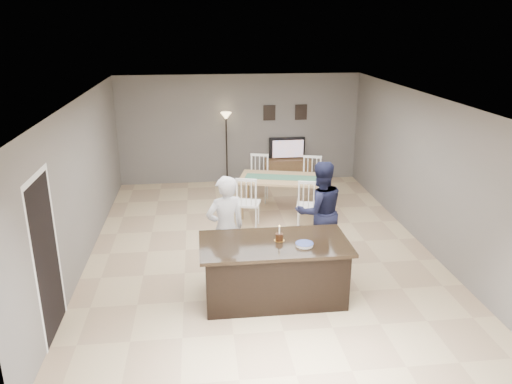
{
  "coord_description": "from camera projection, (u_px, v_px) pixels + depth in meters",
  "views": [
    {
      "loc": [
        -1.03,
        -8.25,
        3.89
      ],
      "look_at": [
        -0.09,
        -0.3,
        1.15
      ],
      "focal_mm": 35.0,
      "sensor_mm": 36.0,
      "label": 1
    }
  ],
  "objects": [
    {
      "name": "man",
      "position": [
        320.0,
        212.0,
        8.37
      ],
      "size": [
        0.94,
        0.78,
        1.75
      ],
      "primitive_type": "imported",
      "rotation": [
        0.0,
        0.0,
        3.29
      ],
      "color": "#171A33",
      "rests_on": "floor"
    },
    {
      "name": "picture_frames",
      "position": [
        285.0,
        113.0,
        12.43
      ],
      "size": [
        1.1,
        0.02,
        0.38
      ],
      "color": "black",
      "rests_on": "room_shell"
    },
    {
      "name": "tv_screen_glow",
      "position": [
        288.0,
        149.0,
        12.51
      ],
      "size": [
        0.78,
        0.0,
        0.78
      ],
      "primitive_type": "plane",
      "rotation": [
        1.57,
        0.0,
        3.14
      ],
      "color": "orange",
      "rests_on": "tv_console"
    },
    {
      "name": "doorway",
      "position": [
        45.0,
        244.0,
        6.23
      ],
      "size": [
        0.0,
        2.1,
        2.65
      ],
      "color": "black",
      "rests_on": "floor"
    },
    {
      "name": "dining_table",
      "position": [
        282.0,
        184.0,
        10.44
      ],
      "size": [
        2.1,
        2.31,
        1.06
      ],
      "rotation": [
        0.0,
        0.0,
        -0.26
      ],
      "color": "tan",
      "rests_on": "floor"
    },
    {
      "name": "tv_console",
      "position": [
        288.0,
        171.0,
        12.71
      ],
      "size": [
        1.2,
        0.4,
        0.6
      ],
      "primitive_type": "cube",
      "color": "brown",
      "rests_on": "floor"
    },
    {
      "name": "birthday_cake",
      "position": [
        279.0,
        237.0,
        7.18
      ],
      "size": [
        0.15,
        0.15,
        0.24
      ],
      "color": "gold",
      "rests_on": "kitchen_island"
    },
    {
      "name": "floor_lamp",
      "position": [
        226.0,
        129.0,
        12.2
      ],
      "size": [
        0.27,
        0.27,
        1.81
      ],
      "color": "black",
      "rests_on": "floor"
    },
    {
      "name": "room_shell",
      "position": [
        259.0,
        158.0,
        8.59
      ],
      "size": [
        8.0,
        8.0,
        8.0
      ],
      "color": "slate",
      "rests_on": "floor"
    },
    {
      "name": "floor",
      "position": [
        259.0,
        246.0,
        9.13
      ],
      "size": [
        8.0,
        8.0,
        0.0
      ],
      "primitive_type": "plane",
      "color": "#CDB183",
      "rests_on": "ground"
    },
    {
      "name": "kitchen_island",
      "position": [
        274.0,
        270.0,
        7.29
      ],
      "size": [
        2.15,
        1.1,
        0.9
      ],
      "color": "black",
      "rests_on": "floor"
    },
    {
      "name": "plate_stack",
      "position": [
        304.0,
        244.0,
        7.03
      ],
      "size": [
        0.26,
        0.26,
        0.04
      ],
      "color": "white",
      "rests_on": "kitchen_island"
    },
    {
      "name": "woman",
      "position": [
        226.0,
        229.0,
        7.7
      ],
      "size": [
        0.73,
        0.59,
        1.72
      ],
      "primitive_type": "imported",
      "rotation": [
        0.0,
        0.0,
        3.47
      ],
      "color": "silver",
      "rests_on": "floor"
    },
    {
      "name": "television",
      "position": [
        287.0,
        148.0,
        12.59
      ],
      "size": [
        0.91,
        0.12,
        0.53
      ],
      "primitive_type": "imported",
      "rotation": [
        0.0,
        0.0,
        3.14
      ],
      "color": "black",
      "rests_on": "tv_console"
    }
  ]
}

